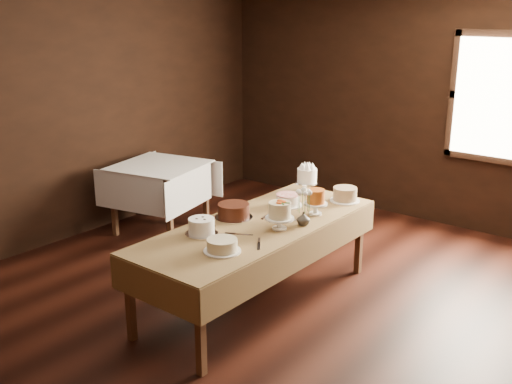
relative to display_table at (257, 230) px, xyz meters
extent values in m
cube|color=black|center=(-0.21, 0.05, -0.70)|extent=(5.00, 6.00, 0.01)
cube|color=black|center=(-0.21, 3.05, 0.70)|extent=(5.00, 0.02, 2.80)
cube|color=black|center=(-2.71, 0.05, 0.70)|extent=(0.02, 6.00, 2.80)
cube|color=#FFEABF|center=(1.09, 2.99, 0.90)|extent=(1.10, 0.05, 1.30)
cube|color=#492C19|center=(-0.39, -1.13, -0.36)|extent=(0.06, 0.06, 0.69)
cube|color=#492C19|center=(-0.38, 1.14, -0.36)|extent=(0.06, 0.06, 0.69)
cube|color=#492C19|center=(0.38, -1.14, -0.36)|extent=(0.06, 0.06, 0.69)
cube|color=#492C19|center=(0.39, 1.13, -0.36)|extent=(0.06, 0.06, 0.69)
cube|color=#492C19|center=(0.00, 0.00, 0.02)|extent=(0.91, 2.39, 0.04)
cube|color=#A7824E|center=(0.00, 0.00, 0.05)|extent=(0.97, 2.45, 0.01)
cube|color=#492C19|center=(-2.34, 0.27, -0.32)|extent=(0.06, 0.06, 0.76)
cube|color=#492C19|center=(-2.50, 1.03, -0.32)|extent=(0.06, 0.06, 0.76)
cube|color=#492C19|center=(-1.58, 0.43, -0.32)|extent=(0.06, 0.06, 0.76)
cube|color=#492C19|center=(-1.75, 1.19, -0.32)|extent=(0.06, 0.06, 0.76)
cube|color=#492C19|center=(-2.04, 0.73, 0.08)|extent=(1.04, 1.04, 0.04)
cube|color=white|center=(-2.04, 0.73, 0.10)|extent=(1.13, 1.13, 0.01)
cylinder|color=silver|center=(-0.20, 1.07, 0.11)|extent=(0.24, 0.24, 0.12)
cylinder|color=white|center=(-0.20, 1.07, 0.24)|extent=(0.25, 0.25, 0.14)
cylinder|color=white|center=(0.26, 1.04, 0.06)|extent=(0.29, 0.29, 0.01)
cylinder|color=tan|center=(0.26, 1.04, 0.13)|extent=(0.32, 0.32, 0.13)
cylinder|color=white|center=(-0.09, 0.58, 0.06)|extent=(0.28, 0.28, 0.01)
cylinder|color=white|center=(-0.09, 0.58, 0.11)|extent=(0.30, 0.30, 0.09)
cylinder|color=white|center=(0.26, 0.53, 0.12)|extent=(0.22, 0.22, 0.12)
cylinder|color=#BD591B|center=(0.26, 0.53, 0.24)|extent=(0.18, 0.18, 0.13)
cylinder|color=silver|center=(-0.27, -0.01, 0.06)|extent=(0.34, 0.34, 0.01)
cylinder|color=#3B160C|center=(-0.27, -0.01, 0.13)|extent=(0.32, 0.32, 0.12)
cylinder|color=white|center=(0.23, 0.02, 0.12)|extent=(0.25, 0.25, 0.12)
cylinder|color=beige|center=(0.23, 0.02, 0.24)|extent=(0.22, 0.22, 0.13)
cylinder|color=silver|center=(-0.21, -0.48, 0.06)|extent=(0.28, 0.28, 0.01)
cylinder|color=white|center=(-0.21, -0.48, 0.13)|extent=(0.26, 0.26, 0.13)
cylinder|color=white|center=(0.17, -0.65, 0.06)|extent=(0.29, 0.29, 0.01)
cylinder|color=beige|center=(0.17, -0.65, 0.11)|extent=(0.34, 0.34, 0.09)
cube|color=silver|center=(0.07, -0.27, 0.06)|extent=(0.22, 0.14, 0.01)
cube|color=silver|center=(0.33, -0.40, 0.06)|extent=(0.16, 0.21, 0.01)
cube|color=silver|center=(-0.08, 0.28, 0.06)|extent=(0.08, 0.24, 0.01)
cube|color=silver|center=(0.25, 0.31, 0.06)|extent=(0.23, 0.13, 0.01)
cube|color=silver|center=(-0.31, -0.25, 0.06)|extent=(0.22, 0.14, 0.01)
imported|color=#2D2823|center=(0.33, 0.23, 0.12)|extent=(0.13, 0.13, 0.12)
camera|label=1|loc=(3.09, -3.89, 1.90)|focal=42.53mm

